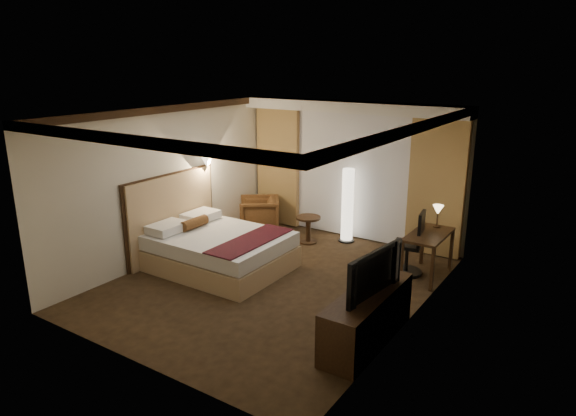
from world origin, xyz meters
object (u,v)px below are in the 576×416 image
Objects in this scene: dresser at (367,317)px; floor_lamp at (347,205)px; desk at (427,255)px; bed at (220,251)px; armchair at (259,213)px; side_table at (308,230)px; office_chair at (408,242)px; television at (367,268)px.

floor_lamp is at bearing 120.96° from dresser.
desk is (1.88, -0.82, -0.36)m from floor_lamp.
dresser is at bearing -14.54° from bed.
side_table is (1.19, -0.01, -0.14)m from armchair.
desk is 0.37m from office_chair.
office_chair reaches higher than television.
desk is 0.99× the size of office_chair.
floor_lamp reaches higher than bed.
side_table is at bearing 132.66° from dresser.
television is (1.90, -3.22, 0.27)m from floor_lamp.
armchair is at bearing 60.86° from television.
dresser is (2.52, -2.74, 0.07)m from side_table.
floor_lamp is at bearing 141.38° from office_chair.
floor_lamp is 3.77m from dresser.
floor_lamp reaches higher than desk.
television is at bearing -14.67° from bed.
office_chair reaches higher than bed.
floor_lamp is at bearing 38.15° from television.
floor_lamp is 0.84× the size of dresser.
armchair is 3.68m from desk.
armchair is at bearing 174.55° from desk.
dresser is at bearing 17.59° from armchair.
bed is at bearing -152.37° from desk.
office_chair is at bearing -171.25° from desk.
side_table is 0.46× the size of television.
side_table is at bearing 53.47° from armchair.
bed is at bearing 165.46° from dresser.
desk is at bearing 8.06° from television.
office_chair is 0.97× the size of television.
office_chair is at bearing -29.20° from floor_lamp.
armchair is 1.52× the size of side_table.
side_table is at bearing 172.23° from desk.
bed is at bearing -115.79° from floor_lamp.
desk is 2.48m from television.
bed is 4.14× the size of side_table.
television is at bearing -180.00° from dresser.
armchair reaches higher than desk.
floor_lamp is (1.78, 0.47, 0.33)m from armchair.
armchair is at bearing -165.24° from floor_lamp.
armchair is 0.74× the size of desk.
television is (3.69, -2.75, 0.60)m from armchair.
dresser is 0.67m from television.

